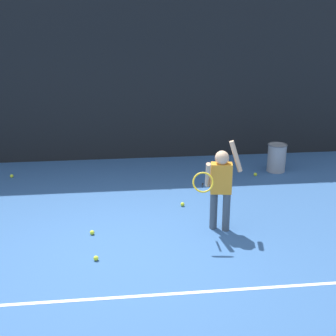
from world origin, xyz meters
The scene contains 12 objects.
ground_plane centered at (0.00, 0.00, 0.00)m, with size 20.00×20.00×0.00m, color #335B93.
court_line_baseline centered at (0.00, -1.12, 0.00)m, with size 9.00×0.05×0.00m, color white.
back_fence_windscreen centered at (0.00, 4.06, 1.89)m, with size 12.52×0.08×3.78m, color black.
fence_post_2 centered at (0.00, 4.12, 1.96)m, with size 0.09×0.09×3.93m, color slate.
fence_post_3 centered at (3.06, 4.12, 1.96)m, with size 0.09×0.09×3.93m, color slate.
tennis_player centered at (1.43, 0.42, 0.73)m, with size 0.79×0.57×1.35m.
ball_hopper centered at (3.13, 2.84, 0.29)m, with size 0.38×0.38×0.56m.
tennis_ball_0 centered at (-0.33, -0.27, 0.03)m, with size 0.07×0.07×0.07m, color #CCE033.
tennis_ball_1 centered at (2.64, 2.61, 0.03)m, with size 0.07×0.07×0.07m, color #CCE033.
tennis_ball_2 centered at (1.02, 1.33, 0.03)m, with size 0.07×0.07×0.07m, color #CCE033.
tennis_ball_3 centered at (-2.06, 3.05, 0.03)m, with size 0.07×0.07×0.07m, color #CCE033.
tennis_ball_4 centered at (-0.41, 0.47, 0.03)m, with size 0.07×0.07×0.07m, color #CCE033.
Camera 1 is at (-0.00, -5.54, 3.05)m, focal length 49.01 mm.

